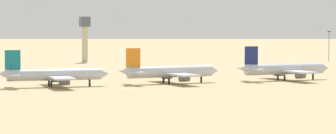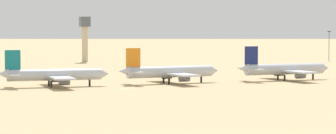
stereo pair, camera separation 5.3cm
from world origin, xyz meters
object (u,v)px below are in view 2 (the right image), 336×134
(parked_jet_navy_5, at_px, (284,69))
(light_pole_west, at_px, (329,44))
(control_tower, at_px, (85,35))
(parked_jet_teal_3, at_px, (53,75))
(parked_jet_orange_4, at_px, (169,72))

(parked_jet_navy_5, height_order, light_pole_west, light_pole_west)
(control_tower, bearing_deg, parked_jet_navy_5, -76.37)
(parked_jet_teal_3, relative_size, parked_jet_orange_4, 0.98)
(parked_jet_teal_3, relative_size, control_tower, 1.58)
(control_tower, bearing_deg, parked_jet_orange_4, -92.43)
(parked_jet_navy_5, relative_size, light_pole_west, 2.39)
(parked_jet_teal_3, bearing_deg, parked_jet_orange_4, 4.35)
(control_tower, bearing_deg, light_pole_west, -13.13)
(parked_jet_orange_4, distance_m, control_tower, 162.20)
(control_tower, xyz_separation_m, light_pole_west, (129.57, -30.23, -5.20))
(parked_jet_teal_3, height_order, light_pole_west, light_pole_west)
(parked_jet_teal_3, height_order, parked_jet_orange_4, parked_jet_orange_4)
(parked_jet_teal_3, distance_m, light_pole_west, 222.96)
(parked_jet_navy_5, relative_size, control_tower, 1.62)
(parked_jet_orange_4, bearing_deg, light_pole_west, 38.49)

